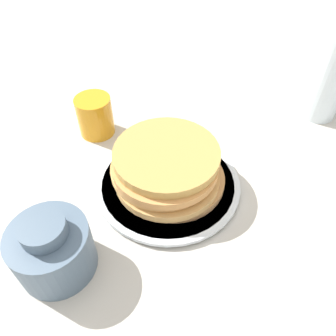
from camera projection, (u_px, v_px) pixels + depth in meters
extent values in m
plane|color=#BCB7AD|center=(189.00, 186.00, 0.59)|extent=(4.00, 4.00, 0.00)
cylinder|color=silver|center=(168.00, 184.00, 0.59)|extent=(0.24, 0.24, 0.01)
cylinder|color=silver|center=(168.00, 183.00, 0.59)|extent=(0.26, 0.26, 0.01)
cylinder|color=#B4804C|center=(174.00, 179.00, 0.58)|extent=(0.18, 0.18, 0.01)
cylinder|color=tan|center=(167.00, 177.00, 0.56)|extent=(0.18, 0.18, 0.01)
cylinder|color=tan|center=(163.00, 168.00, 0.56)|extent=(0.18, 0.18, 0.01)
cylinder|color=tan|center=(165.00, 165.00, 0.55)|extent=(0.18, 0.18, 0.01)
cylinder|color=tan|center=(166.00, 154.00, 0.55)|extent=(0.18, 0.18, 0.02)
cylinder|color=orange|center=(95.00, 116.00, 0.67)|extent=(0.07, 0.07, 0.08)
cylinder|color=#4C6075|center=(53.00, 250.00, 0.46)|extent=(0.11, 0.11, 0.08)
cylinder|color=#4C6075|center=(43.00, 230.00, 0.42)|extent=(0.06, 0.06, 0.02)
cylinder|color=silver|center=(334.00, 67.00, 0.66)|extent=(0.08, 0.08, 0.23)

